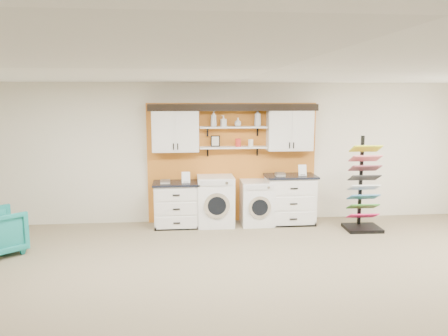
{
  "coord_description": "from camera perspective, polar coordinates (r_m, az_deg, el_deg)",
  "views": [
    {
      "loc": [
        -1.0,
        -4.72,
        2.5
      ],
      "look_at": [
        -0.33,
        2.3,
        1.36
      ],
      "focal_mm": 35.0,
      "sensor_mm": 36.0,
      "label": 1
    }
  ],
  "objects": [
    {
      "name": "picture_frame",
      "position": [
        8.64,
        -1.14,
        3.54
      ],
      "size": [
        0.18,
        0.02,
        0.22
      ],
      "color": "black",
      "rests_on": "shelf_lower"
    },
    {
      "name": "sample_rack",
      "position": [
        8.74,
        17.69,
        -4.14
      ],
      "size": [
        0.67,
        0.57,
        1.79
      ],
      "rotation": [
        0.0,
        0.0,
        -0.03
      ],
      "color": "black",
      "rests_on": "floor"
    },
    {
      "name": "soap_bottle_c",
      "position": [
        8.61,
        1.82,
        6.02
      ],
      "size": [
        0.17,
        0.17,
        0.17
      ],
      "primitive_type": "imported",
      "rotation": [
        0.0,
        0.0,
        2.75
      ],
      "color": "silver",
      "rests_on": "shelf_upper"
    },
    {
      "name": "upper_cabinet_right",
      "position": [
        8.8,
        8.57,
        5.01
      ],
      "size": [
        0.9,
        0.35,
        0.84
      ],
      "color": "white",
      "rests_on": "wall_back"
    },
    {
      "name": "base_cabinet_left",
      "position": [
        8.62,
        -6.21,
        -4.72
      ],
      "size": [
        0.9,
        0.66,
        0.88
      ],
      "color": "white",
      "rests_on": "floor"
    },
    {
      "name": "soap_bottle_a",
      "position": [
        8.56,
        -1.36,
        6.46
      ],
      "size": [
        0.17,
        0.17,
        0.31
      ],
      "primitive_type": "imported",
      "rotation": [
        0.0,
        0.0,
        0.64
      ],
      "color": "silver",
      "rests_on": "shelf_upper"
    },
    {
      "name": "soap_bottle_b",
      "position": [
        8.57,
        -0.07,
        6.17
      ],
      "size": [
        0.12,
        0.12,
        0.22
      ],
      "primitive_type": "imported",
      "rotation": [
        0.0,
        0.0,
        -1.33
      ],
      "color": "silver",
      "rests_on": "shelf_upper"
    },
    {
      "name": "shelf_upper",
      "position": [
        8.6,
        1.21,
        5.35
      ],
      "size": [
        1.32,
        0.28,
        0.03
      ],
      "primitive_type": "cube",
      "color": "white",
      "rests_on": "wall_back"
    },
    {
      "name": "dryer",
      "position": [
        8.73,
        4.31,
        -4.53
      ],
      "size": [
        0.63,
        0.71,
        0.88
      ],
      "color": "white",
      "rests_on": "floor"
    },
    {
      "name": "washer",
      "position": [
        8.62,
        -1.11,
        -4.31
      ],
      "size": [
        0.7,
        0.71,
        0.98
      ],
      "color": "white",
      "rests_on": "floor"
    },
    {
      "name": "shelf_lower",
      "position": [
        8.64,
        1.2,
        2.7
      ],
      "size": [
        1.32,
        0.28,
        0.03
      ],
      "primitive_type": "cube",
      "color": "white",
      "rests_on": "wall_back"
    },
    {
      "name": "soap_bottle_d",
      "position": [
        8.66,
        4.42,
        6.59
      ],
      "size": [
        0.18,
        0.18,
        0.34
      ],
      "primitive_type": "imported",
      "rotation": [
        0.0,
        0.0,
        0.6
      ],
      "color": "silver",
      "rests_on": "shelf_upper"
    },
    {
      "name": "canister_red",
      "position": [
        8.64,
        1.87,
        3.34
      ],
      "size": [
        0.11,
        0.11,
        0.16
      ],
      "primitive_type": "cylinder",
      "color": "red",
      "rests_on": "shelf_lower"
    },
    {
      "name": "ceiling",
      "position": [
        4.84,
        6.61,
        12.67
      ],
      "size": [
        10.0,
        10.0,
        0.0
      ],
      "primitive_type": "plane",
      "rotation": [
        3.14,
        0.0,
        0.0
      ],
      "color": "white",
      "rests_on": "wall_back"
    },
    {
      "name": "upper_cabinet_left",
      "position": [
        8.54,
        -6.36,
        4.94
      ],
      "size": [
        0.9,
        0.35,
        0.84
      ],
      "color": "white",
      "rests_on": "wall_back"
    },
    {
      "name": "base_cabinet_right",
      "position": [
        8.86,
        8.6,
        -4.05
      ],
      "size": [
        1.01,
        0.66,
        0.98
      ],
      "color": "white",
      "rests_on": "floor"
    },
    {
      "name": "wall_back",
      "position": [
        8.85,
        1.05,
        2.01
      ],
      "size": [
        10.0,
        0.0,
        10.0
      ],
      "primitive_type": "plane",
      "rotation": [
        1.57,
        0.0,
        0.0
      ],
      "color": "beige",
      "rests_on": "floor"
    },
    {
      "name": "crown_molding",
      "position": [
        8.6,
        1.21,
        8.0
      ],
      "size": [
        3.3,
        0.41,
        0.13
      ],
      "color": "black",
      "rests_on": "wall_back"
    },
    {
      "name": "canister_cream",
      "position": [
        8.68,
        3.51,
        3.28
      ],
      "size": [
        0.1,
        0.1,
        0.14
      ],
      "primitive_type": "cylinder",
      "color": "silver",
      "rests_on": "shelf_lower"
    },
    {
      "name": "floor",
      "position": [
        5.44,
        6.04,
        -18.26
      ],
      "size": [
        10.0,
        10.0,
        0.0
      ],
      "primitive_type": "plane",
      "color": "#847659",
      "rests_on": "ground"
    },
    {
      "name": "accent_panel",
      "position": [
        8.84,
        1.07,
        0.7
      ],
      "size": [
        3.4,
        0.07,
        2.4
      ],
      "primitive_type": "cube",
      "color": "#C06C20",
      "rests_on": "wall_back"
    }
  ]
}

